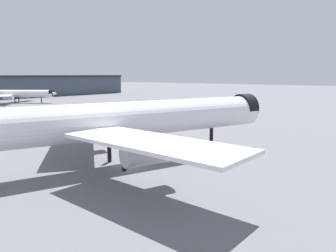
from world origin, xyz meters
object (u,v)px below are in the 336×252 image
object	(u,v)px
service_truck_front	(131,122)
traffic_cone_near_nose	(88,131)
airliner_far_taxiway	(19,94)
airliner_near_gate	(128,120)

from	to	relation	value
service_truck_front	traffic_cone_near_nose	world-z (taller)	service_truck_front
traffic_cone_near_nose	airliner_far_taxiway	bearing A→B (deg)	71.25
airliner_far_taxiway	traffic_cone_near_nose	world-z (taller)	airliner_far_taxiway
airliner_near_gate	traffic_cone_near_nose	size ratio (longest dim) A/B	79.08
airliner_far_taxiway	traffic_cone_near_nose	xyz separation A→B (m)	(-34.76, -102.39, -4.68)
airliner_near_gate	airliner_far_taxiway	world-z (taller)	airliner_near_gate
airliner_far_taxiway	traffic_cone_near_nose	distance (m)	108.23
airliner_far_taxiway	service_truck_front	bearing A→B (deg)	-47.38
airliner_near_gate	airliner_far_taxiway	xyz separation A→B (m)	(49.96, 132.87, -2.63)
airliner_near_gate	airliner_far_taxiway	distance (m)	141.97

